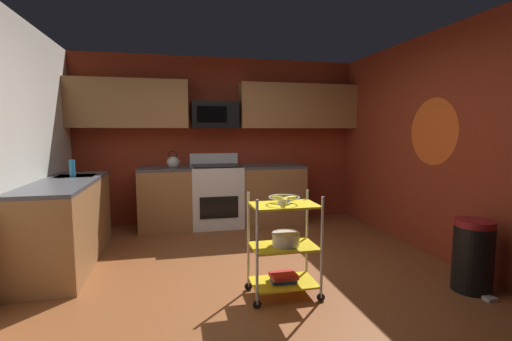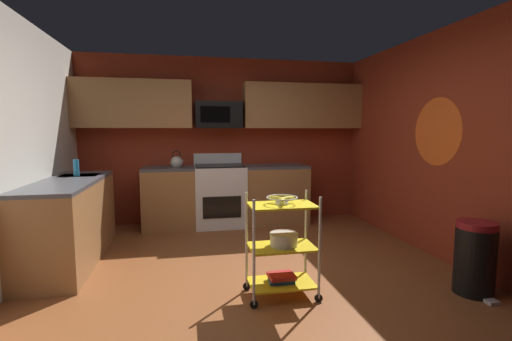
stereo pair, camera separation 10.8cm
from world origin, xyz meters
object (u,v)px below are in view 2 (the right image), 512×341
object	(u,v)px
microwave	(218,115)
book_stack	(281,278)
kettle	(177,162)
oven_range	(220,195)
mixing_bowl_large	(284,239)
trash_can	(475,258)
fruit_bowl	(282,199)
dish_soap_bottle	(76,168)
rolling_cart	(282,246)

from	to	relation	value
microwave	book_stack	world-z (taller)	microwave
kettle	oven_range	bearing A→B (deg)	0.35
microwave	book_stack	bearing A→B (deg)	-83.53
mixing_bowl_large	trash_can	bearing A→B (deg)	-9.56
book_stack	kettle	size ratio (longest dim) A/B	0.89
oven_range	microwave	world-z (taller)	microwave
fruit_bowl	kettle	world-z (taller)	kettle
mixing_bowl_large	kettle	xyz separation A→B (m)	(-0.95, 2.51, 0.48)
oven_range	dish_soap_bottle	distance (m)	2.06
kettle	book_stack	bearing A→B (deg)	-69.62
fruit_bowl	book_stack	size ratio (longest dim) A/B	1.16
microwave	book_stack	distance (m)	3.05
microwave	kettle	world-z (taller)	microwave
microwave	fruit_bowl	size ratio (longest dim) A/B	2.57
fruit_bowl	mixing_bowl_large	bearing A→B (deg)	-0.00
oven_range	kettle	bearing A→B (deg)	-179.65
microwave	fruit_bowl	xyz separation A→B (m)	(0.30, -2.62, -0.82)
book_stack	kettle	xyz separation A→B (m)	(-0.93, 2.51, 0.83)
book_stack	trash_can	bearing A→B (deg)	-9.46
dish_soap_bottle	trash_can	size ratio (longest dim) A/B	0.30
fruit_bowl	book_stack	xyz separation A→B (m)	(0.00, -0.00, -0.71)
oven_range	microwave	xyz separation A→B (m)	(-0.00, 0.10, 1.22)
dish_soap_bottle	mixing_bowl_large	bearing A→B (deg)	-38.14
microwave	rolling_cart	size ratio (longest dim) A/B	0.77
rolling_cart	trash_can	world-z (taller)	rolling_cart
rolling_cart	fruit_bowl	bearing A→B (deg)	0.00
fruit_bowl	trash_can	size ratio (longest dim) A/B	0.41
fruit_bowl	dish_soap_bottle	world-z (taller)	dish_soap_bottle
book_stack	kettle	distance (m)	2.80
kettle	trash_can	world-z (taller)	kettle
microwave	dish_soap_bottle	distance (m)	2.15
microwave	rolling_cart	bearing A→B (deg)	-83.53
kettle	dish_soap_bottle	xyz separation A→B (m)	(-1.16, -0.85, 0.02)
rolling_cart	dish_soap_bottle	world-z (taller)	dish_soap_bottle
microwave	dish_soap_bottle	size ratio (longest dim) A/B	3.50
fruit_bowl	mixing_bowl_large	xyz separation A→B (m)	(0.02, -0.00, -0.36)
book_stack	trash_can	xyz separation A→B (m)	(1.72, -0.29, 0.16)
book_stack	trash_can	size ratio (longest dim) A/B	0.36
trash_can	fruit_bowl	bearing A→B (deg)	170.54
fruit_bowl	oven_range	bearing A→B (deg)	96.73
mixing_bowl_large	trash_can	xyz separation A→B (m)	(1.70, -0.29, -0.19)
trash_can	dish_soap_bottle	bearing A→B (deg)	152.96
oven_range	kettle	world-z (taller)	kettle
book_stack	kettle	bearing A→B (deg)	110.38
fruit_bowl	kettle	xyz separation A→B (m)	(-0.93, 2.51, 0.12)
microwave	trash_can	xyz separation A→B (m)	(2.01, -2.90, -1.37)
oven_range	trash_can	bearing A→B (deg)	-54.30
microwave	trash_can	size ratio (longest dim) A/B	1.06
kettle	dish_soap_bottle	size ratio (longest dim) A/B	1.32
oven_range	rolling_cart	world-z (taller)	oven_range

